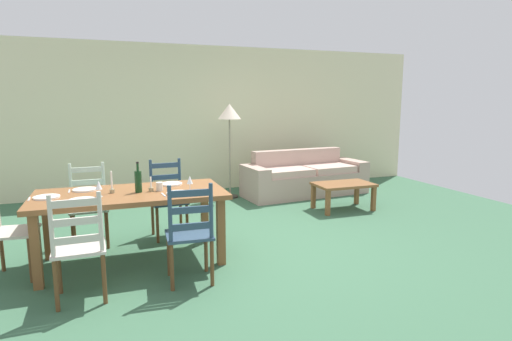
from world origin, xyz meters
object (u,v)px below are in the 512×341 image
dining_chair_far_left (89,205)px  dining_chair_far_right (168,198)px  standing_lamp (229,117)px  dining_table (131,200)px  dining_chair_near_right (190,233)px  wine_glass_near_left (99,186)px  couch (304,178)px  coffee_cup_primary (160,186)px  dining_chair_near_left (79,247)px  coffee_table (343,187)px  wine_glass_near_right (190,180)px  dining_chair_head_west (7,229)px  wine_bottle (138,181)px

dining_chair_far_left → dining_chair_far_right: size_ratio=1.00×
dining_chair_far_left → dining_chair_far_right: 0.92m
dining_chair_far_right → standing_lamp: size_ratio=0.59×
standing_lamp → dining_chair_far_right: bearing=-126.7°
dining_table → dining_chair_near_right: 0.88m
wine_glass_near_left → couch: wine_glass_near_left is taller
dining_chair_near_right → coffee_cup_primary: bearing=104.5°
dining_chair_near_left → coffee_table: size_ratio=1.07×
dining_chair_near_left → wine_glass_near_right: dining_chair_near_left is taller
dining_chair_near_right → coffee_cup_primary: 0.78m
dining_chair_near_left → dining_chair_far_right: same height
dining_chair_far_left → dining_chair_far_right: bearing=1.8°
wine_glass_near_right → coffee_cup_primary: 0.33m
wine_glass_near_right → couch: size_ratio=0.07×
dining_chair_far_left → wine_glass_near_left: 0.94m
dining_chair_near_right → standing_lamp: bearing=67.8°
dining_chair_near_right → couch: dining_chair_near_right is taller
dining_table → dining_chair_near_left: size_ratio=1.98×
wine_glass_near_right → dining_chair_near_right: bearing=-101.6°
couch → standing_lamp: size_ratio=1.43×
dining_chair_head_west → wine_glass_near_left: (0.84, -0.11, 0.38)m
dining_chair_near_left → wine_glass_near_left: bearing=75.5°
wine_bottle → dining_chair_near_left: bearing=-126.6°
coffee_cup_primary → standing_lamp: (1.50, 2.55, 0.62)m
wine_bottle → coffee_cup_primary: (0.21, 0.01, -0.07)m
dining_chair_head_west → coffee_cup_primary: dining_chair_head_west is taller
dining_chair_far_left → standing_lamp: (2.24, 1.80, 0.93)m
dining_chair_near_left → wine_bottle: 0.99m
dining_chair_head_west → coffee_table: size_ratio=1.07×
wine_glass_near_right → coffee_table: bearing=25.6°
dining_table → dining_chair_head_west: 1.15m
dining_chair_far_left → coffee_cup_primary: (0.73, -0.75, 0.32)m
dining_chair_far_left → wine_glass_near_left: dining_chair_far_left is taller
dining_chair_far_right → wine_glass_near_left: dining_chair_far_right is taller
dining_chair_far_right → dining_chair_head_west: 1.78m
dining_chair_far_right → coffee_table: 2.78m
dining_table → wine_glass_near_right: size_ratio=11.80×
wine_glass_near_left → coffee_cup_primary: wine_glass_near_left is taller
wine_bottle → standing_lamp: 3.12m
dining_table → standing_lamp: standing_lamp is taller
dining_chair_near_left → couch: size_ratio=0.41×
dining_chair_near_left → dining_chair_far_left: (0.02, 1.49, 0.00)m
dining_chair_far_left → coffee_cup_primary: 1.10m
couch → wine_glass_near_right: bearing=-135.8°
dining_chair_far_right → coffee_cup_primary: size_ratio=10.67×
wine_glass_near_right → coffee_cup_primary: size_ratio=1.79×
dining_table → dining_chair_far_left: 0.87m
coffee_cup_primary → dining_chair_far_left: bearing=134.3°
dining_chair_head_west → coffee_table: bearing=14.6°
standing_lamp → dining_chair_far_left: bearing=-141.2°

